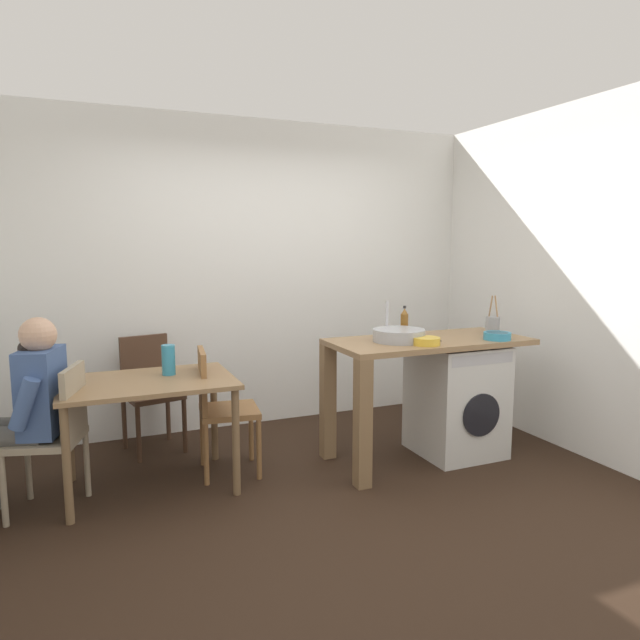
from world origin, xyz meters
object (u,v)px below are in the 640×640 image
Objects in this scene: chair_person_seat at (57,430)px; seated_person at (28,405)px; washing_machine at (456,399)px; colander at (497,336)px; chair_opposite at (218,404)px; utensil_crock at (493,324)px; bottle_tall_green at (404,322)px; vase at (168,360)px; mixing_bowl at (426,341)px; chair_spare_by_wall at (150,386)px; dining_table at (148,394)px.

seated_person is (-0.15, 0.05, 0.16)m from chair_person_seat.
colander reaches higher than washing_machine.
utensil_crock reaches higher than chair_opposite.
utensil_crock is (2.16, -0.26, 0.48)m from chair_opposite.
bottle_tall_green is at bearing 94.03° from chair_opposite.
colander reaches higher than chair_person_seat.
vase is at bearing 170.51° from washing_machine.
utensil_crock is 1.45× the size of vase.
seated_person reaches higher than mixing_bowl.
seated_person is (-0.79, -0.85, 0.16)m from chair_spare_by_wall.
colander reaches higher than chair_opposite.
washing_machine is at bearing -34.25° from bottle_tall_green.
mixing_bowl is at bearing -17.99° from vase.
utensil_crock reaches higher than mixing_bowl.
colander is 0.97× the size of vase.
dining_table is at bearing 71.36° from chair_spare_by_wall.
vase reaches higher than dining_table.
mixing_bowl is 0.95× the size of vase.
utensil_crock reaches higher than chair_person_seat.
dining_table is at bearing 169.13° from colander.
chair_person_seat and chair_spare_by_wall have the same top height.
bottle_tall_green reaches higher than chair_person_seat.
washing_machine is at bearing 142.40° from chair_spare_by_wall.
chair_spare_by_wall is (0.63, 0.89, 0.00)m from chair_person_seat.
chair_spare_by_wall is at bearing -143.93° from chair_opposite.
chair_opposite is 1.05× the size of washing_machine.
colander reaches higher than dining_table.
chair_opposite is 1.55m from bottle_tall_green.
vase is at bearing 166.08° from colander.
utensil_crock reaches higher than vase.
utensil_crock is at bearing 90.37° from chair_opposite.
mixing_bowl is (-0.42, -0.20, 0.52)m from washing_machine.
washing_machine is 4.17× the size of vase.
chair_opposite is 2.10m from colander.
bottle_tall_green reaches higher than dining_table.
utensil_crock is (0.79, 0.25, 0.04)m from mixing_bowl.
bottle_tall_green is 0.73m from utensil_crock.
chair_opposite is 2.23m from utensil_crock.
dining_table is 4.80× the size of bottle_tall_green.
seated_person is 3.20m from colander.
washing_machine is (2.19, -1.03, -0.08)m from chair_spare_by_wall.
chair_opposite is 3.93× the size of bottle_tall_green.
dining_table is 5.33× the size of vase.
chair_person_seat reaches higher than dining_table.
vase is at bearing -89.83° from chair_opposite.
mixing_bowl reaches higher than washing_machine.
mixing_bowl is at bearing 76.84° from chair_opposite.
chair_spare_by_wall is 4.59× the size of mixing_bowl.
chair_spare_by_wall is at bearing -26.59° from seated_person.
chair_opposite is at bearing -63.76° from chair_person_seat.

